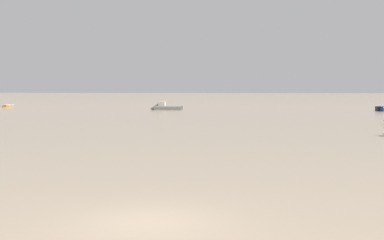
% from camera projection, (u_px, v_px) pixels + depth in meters
% --- Properties ---
extents(ground_plane, '(800.00, 800.00, 0.00)m').
position_uv_depth(ground_plane, '(149.00, 221.00, 15.24)').
color(ground_plane, tan).
extents(rowboat_moored_1, '(1.34, 3.59, 0.56)m').
position_uv_depth(rowboat_moored_1, '(7.00, 106.00, 109.22)').
color(rowboat_moored_1, orange).
rests_on(rowboat_moored_1, ground).
extents(motorboat_moored_4, '(5.67, 2.21, 2.10)m').
position_uv_depth(motorboat_moored_4, '(163.00, 108.00, 93.04)').
color(motorboat_moored_4, gray).
rests_on(motorboat_moored_4, ground).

